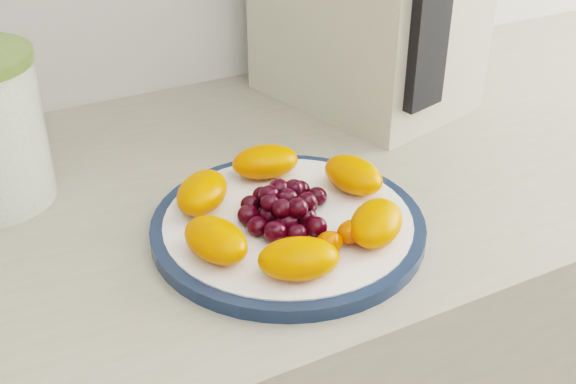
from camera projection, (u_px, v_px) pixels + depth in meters
plate_rim at (288, 226)px, 0.76m from camera, size 0.29×0.29×0.01m
plate_face at (288, 226)px, 0.76m from camera, size 0.26×0.26×0.02m
appliance_panel at (431, 5)px, 0.85m from camera, size 0.06×0.03×0.26m
fruit_plate at (287, 207)px, 0.74m from camera, size 0.25×0.25×0.04m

